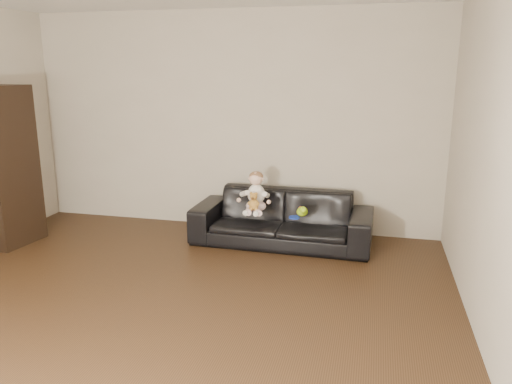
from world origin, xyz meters
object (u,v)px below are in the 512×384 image
(cabinet, at_px, (4,167))
(teddy_bear, at_px, (254,201))
(baby, at_px, (256,194))
(toy_rattle, at_px, (300,211))
(toy_green, at_px, (302,212))
(toy_blue_disc, at_px, (294,217))
(sofa, at_px, (282,218))

(cabinet, bearing_deg, teddy_bear, 16.21)
(baby, xyz_separation_m, toy_rattle, (0.50, -0.00, -0.16))
(toy_green, bearing_deg, baby, 173.75)
(teddy_bear, bearing_deg, cabinet, -179.15)
(teddy_bear, bearing_deg, toy_rattle, 6.85)
(teddy_bear, bearing_deg, baby, 85.56)
(toy_green, xyz_separation_m, toy_blue_disc, (-0.07, -0.09, -0.04))
(toy_green, bearing_deg, cabinet, -170.66)
(toy_green, bearing_deg, toy_blue_disc, -127.34)
(sofa, bearing_deg, toy_rattle, -24.69)
(sofa, height_order, toy_blue_disc, sofa)
(baby, bearing_deg, toy_green, -26.07)
(sofa, xyz_separation_m, toy_blue_disc, (0.18, -0.26, 0.10))
(baby, height_order, teddy_bear, baby)
(cabinet, xyz_separation_m, toy_rattle, (3.21, 0.59, -0.46))
(baby, relative_size, teddy_bear, 2.28)
(sofa, bearing_deg, toy_blue_disc, -53.63)
(sofa, relative_size, toy_rattle, 25.87)
(teddy_bear, bearing_deg, sofa, 33.97)
(toy_rattle, xyz_separation_m, toy_blue_disc, (-0.04, -0.15, -0.03))
(toy_green, distance_m, toy_blue_disc, 0.12)
(sofa, bearing_deg, baby, -157.27)
(sofa, distance_m, teddy_bear, 0.44)
(teddy_bear, xyz_separation_m, toy_green, (0.52, 0.08, -0.10))
(teddy_bear, relative_size, toy_blue_disc, 1.74)
(sofa, bearing_deg, teddy_bear, -136.01)
(toy_green, relative_size, toy_blue_disc, 1.28)
(toy_blue_disc, bearing_deg, toy_green, 52.66)
(baby, distance_m, toy_green, 0.55)
(sofa, distance_m, toy_blue_disc, 0.33)
(cabinet, relative_size, baby, 3.90)
(teddy_bear, xyz_separation_m, toy_blue_disc, (0.45, -0.01, -0.14))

